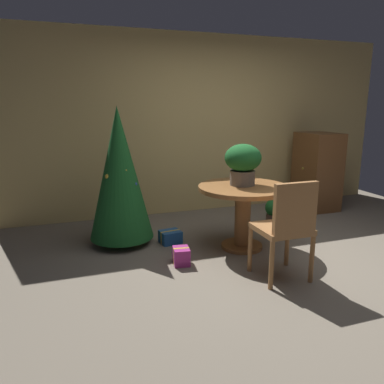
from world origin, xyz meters
TOP-DOWN VIEW (x-y plane):
  - ground_plane at (0.00, 0.00)m, footprint 6.60×6.60m
  - back_wall_panel at (0.00, 2.20)m, footprint 6.00×0.10m
  - round_dining_table at (-0.19, 0.50)m, footprint 1.01×1.01m
  - flower_vase at (-0.18, 0.55)m, footprint 0.41×0.41m
  - wooden_chair_near at (-0.19, -0.37)m, footprint 0.47×0.44m
  - holiday_tree at (-1.46, 1.10)m, footprint 0.74×0.74m
  - gift_box_purple at (-0.99, 0.29)m, footprint 0.19×0.22m
  - gift_box_blue at (-0.92, 0.91)m, footprint 0.26×0.23m
  - wooden_cabinet at (1.66, 1.63)m, footprint 0.53×0.64m
  - potted_plant at (0.62, 1.15)m, footprint 0.24×0.24m

SIDE VIEW (x-z plane):
  - ground_plane at x=0.00m, z-range 0.00..0.00m
  - gift_box_blue at x=-0.92m, z-range 0.00..0.15m
  - gift_box_purple at x=-0.99m, z-range 0.00..0.18m
  - potted_plant at x=0.62m, z-range 0.01..0.36m
  - round_dining_table at x=-0.19m, z-range 0.17..0.90m
  - wooden_chair_near at x=-0.19m, z-range 0.06..1.02m
  - wooden_cabinet at x=1.66m, z-range 0.00..1.18m
  - holiday_tree at x=-1.46m, z-range 0.04..1.64m
  - flower_vase at x=-0.18m, z-range 0.76..1.22m
  - back_wall_panel at x=0.00m, z-range 0.00..2.60m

